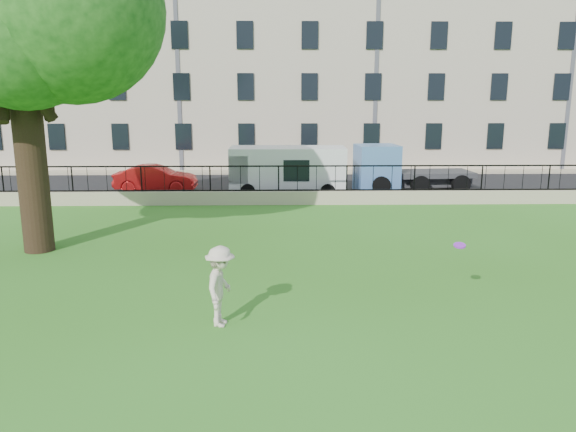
{
  "coord_description": "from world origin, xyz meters",
  "views": [
    {
      "loc": [
        -0.1,
        -12.39,
        4.82
      ],
      "look_at": [
        0.24,
        3.5,
        1.33
      ],
      "focal_mm": 35.0,
      "sensor_mm": 36.0,
      "label": 1
    }
  ],
  "objects_px": {
    "man": "(221,286)",
    "red_sedan": "(156,179)",
    "frisbee": "(460,245)",
    "blue_truck": "(411,168)",
    "white_van": "(288,171)"
  },
  "relations": [
    {
      "from": "red_sedan",
      "to": "blue_truck",
      "type": "bearing_deg",
      "value": -89.1
    },
    {
      "from": "red_sedan",
      "to": "blue_truck",
      "type": "height_order",
      "value": "blue_truck"
    },
    {
      "from": "man",
      "to": "frisbee",
      "type": "xyz_separation_m",
      "value": [
        5.28,
        0.85,
        0.62
      ]
    },
    {
      "from": "white_van",
      "to": "blue_truck",
      "type": "height_order",
      "value": "blue_truck"
    },
    {
      "from": "frisbee",
      "to": "blue_truck",
      "type": "height_order",
      "value": "blue_truck"
    },
    {
      "from": "blue_truck",
      "to": "man",
      "type": "bearing_deg",
      "value": -120.59
    },
    {
      "from": "man",
      "to": "frisbee",
      "type": "distance_m",
      "value": 5.38
    },
    {
      "from": "man",
      "to": "white_van",
      "type": "distance_m",
      "value": 15.7
    },
    {
      "from": "man",
      "to": "red_sedan",
      "type": "bearing_deg",
      "value": 25.29
    },
    {
      "from": "red_sedan",
      "to": "white_van",
      "type": "height_order",
      "value": "white_van"
    },
    {
      "from": "man",
      "to": "blue_truck",
      "type": "xyz_separation_m",
      "value": [
        7.92,
        16.61,
        0.3
      ]
    },
    {
      "from": "frisbee",
      "to": "blue_truck",
      "type": "bearing_deg",
      "value": 80.47
    },
    {
      "from": "man",
      "to": "frisbee",
      "type": "height_order",
      "value": "man"
    },
    {
      "from": "frisbee",
      "to": "white_van",
      "type": "height_order",
      "value": "white_van"
    },
    {
      "from": "man",
      "to": "white_van",
      "type": "height_order",
      "value": "white_van"
    }
  ]
}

